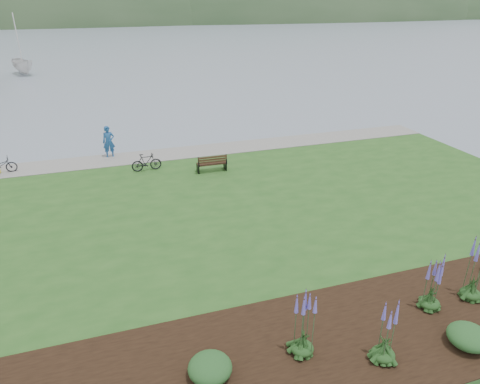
{
  "coord_description": "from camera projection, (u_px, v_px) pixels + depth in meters",
  "views": [
    {
      "loc": [
        -3.66,
        -17.44,
        8.97
      ],
      "look_at": [
        1.55,
        -1.47,
        1.3
      ],
      "focal_mm": 32.0,
      "sensor_mm": 36.0,
      "label": 1
    }
  ],
  "objects": [
    {
      "name": "shoreline_path",
      "position": [
        172.0,
        154.0,
        25.63
      ],
      "size": [
        34.0,
        2.2,
        0.03
      ],
      "primitive_type": "cube",
      "color": "gray",
      "rests_on": "lawn"
    },
    {
      "name": "park_bench",
      "position": [
        212.0,
        163.0,
        22.86
      ],
      "size": [
        1.58,
        0.65,
        0.97
      ],
      "rotation": [
        0.0,
        0.0,
        -0.01
      ],
      "color": "black",
      "rests_on": "lawn"
    },
    {
      "name": "echium_1",
      "position": [
        434.0,
        284.0,
        12.55
      ],
      "size": [
        0.62,
        0.62,
        2.0
      ],
      "color": "#183D16",
      "rests_on": "garden_bed"
    },
    {
      "name": "echium_4",
      "position": [
        304.0,
        322.0,
        10.83
      ],
      "size": [
        0.62,
        0.62,
        2.39
      ],
      "color": "#183D16",
      "rests_on": "garden_bed"
    },
    {
      "name": "bicycle_b",
      "position": [
        146.0,
        162.0,
        22.99
      ],
      "size": [
        0.53,
        1.62,
        0.96
      ],
      "primitive_type": "imported",
      "rotation": [
        0.0,
        0.0,
        1.61
      ],
      "color": "black",
      "rests_on": "lawn"
    },
    {
      "name": "ground",
      "position": [
        198.0,
        209.0,
        19.84
      ],
      "size": [
        600.0,
        600.0,
        0.0
      ],
      "primitive_type": "plane",
      "color": "gray",
      "rests_on": "ground"
    },
    {
      "name": "echium_2",
      "position": [
        476.0,
        274.0,
        12.95
      ],
      "size": [
        0.62,
        0.62,
        2.19
      ],
      "color": "#183D16",
      "rests_on": "garden_bed"
    },
    {
      "name": "sailboat",
      "position": [
        25.0,
        75.0,
        54.42
      ],
      "size": [
        11.52,
        11.61,
        23.26
      ],
      "primitive_type": "imported",
      "rotation": [
        0.0,
        0.0,
        0.38
      ],
      "color": "silver",
      "rests_on": "ground"
    },
    {
      "name": "far_hillside",
      "position": [
        152.0,
        22.0,
        172.52
      ],
      "size": [
        580.0,
        80.0,
        38.0
      ],
      "primitive_type": null,
      "color": "#2F4D2B",
      "rests_on": "ground"
    },
    {
      "name": "person",
      "position": [
        108.0,
        139.0,
        24.71
      ],
      "size": [
        0.82,
        0.58,
        2.18
      ],
      "primitive_type": "imported",
      "rotation": [
        0.0,
        0.0,
        0.05
      ],
      "color": "#205495",
      "rests_on": "lawn"
    },
    {
      "name": "shrub_0",
      "position": [
        210.0,
        368.0,
        10.44
      ],
      "size": [
        1.1,
        1.1,
        0.55
      ],
      "primitive_type": "ellipsoid",
      "color": "#1E4C21",
      "rests_on": "garden_bed"
    },
    {
      "name": "garden_bed",
      "position": [
        380.0,
        330.0,
        12.03
      ],
      "size": [
        24.0,
        4.4,
        0.04
      ],
      "primitive_type": "cube",
      "color": "black",
      "rests_on": "lawn"
    },
    {
      "name": "shrub_1",
      "position": [
        469.0,
        337.0,
        11.4
      ],
      "size": [
        1.1,
        1.1,
        0.55
      ],
      "primitive_type": "ellipsoid",
      "color": "#1E4C21",
      "rests_on": "garden_bed"
    },
    {
      "name": "echium_0",
      "position": [
        386.0,
        337.0,
        10.76
      ],
      "size": [
        0.62,
        0.62,
        1.96
      ],
      "color": "#183D16",
      "rests_on": "garden_bed"
    },
    {
      "name": "lawn",
      "position": [
        209.0,
        225.0,
        18.03
      ],
      "size": [
        34.0,
        20.0,
        0.4
      ],
      "primitive_type": "cube",
      "color": "#26541D",
      "rests_on": "ground"
    }
  ]
}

